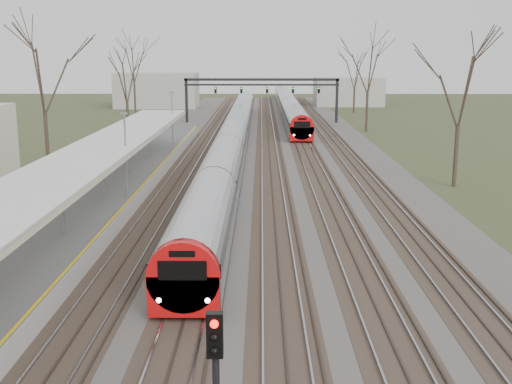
# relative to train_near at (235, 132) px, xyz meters

# --- Properties ---
(track_bed) EXTENTS (24.00, 160.00, 0.22)m
(track_bed) POSITION_rel_train_near_xyz_m (2.76, -7.96, -1.42)
(track_bed) COLOR #474442
(track_bed) RESTS_ON ground
(platform) EXTENTS (3.50, 69.00, 1.00)m
(platform) POSITION_rel_train_near_xyz_m (-6.55, -25.46, -0.98)
(platform) COLOR #9E9B93
(platform) RESTS_ON ground
(canopy) EXTENTS (4.10, 50.00, 3.11)m
(canopy) POSITION_rel_train_near_xyz_m (-6.55, -29.97, 2.45)
(canopy) COLOR slate
(canopy) RESTS_ON platform
(signal_gantry) EXTENTS (21.00, 0.59, 6.08)m
(signal_gantry) POSITION_rel_train_near_xyz_m (2.79, 22.03, 3.43)
(signal_gantry) COLOR black
(signal_gantry) RESTS_ON ground
(tree_west_far) EXTENTS (5.50, 5.50, 11.33)m
(tree_west_far) POSITION_rel_train_near_xyz_m (-14.50, -14.96, 6.54)
(tree_west_far) COLOR #2D231C
(tree_west_far) RESTS_ON ground
(tree_east_far) EXTENTS (5.00, 5.00, 10.30)m
(tree_east_far) POSITION_rel_train_near_xyz_m (16.50, -20.96, 5.81)
(tree_east_far) COLOR #2D231C
(tree_east_far) RESTS_ON ground
(train_near) EXTENTS (2.62, 90.21, 3.05)m
(train_near) POSITION_rel_train_near_xyz_m (0.00, 0.00, 0.00)
(train_near) COLOR #AFB1B9
(train_near) RESTS_ON ground
(train_far) EXTENTS (2.62, 75.21, 3.05)m
(train_far) POSITION_rel_train_near_xyz_m (7.00, 38.68, 0.00)
(train_far) COLOR #AFB1B9
(train_far) RESTS_ON ground
(signal_post) EXTENTS (0.35, 0.45, 4.10)m
(signal_post) POSITION_rel_train_near_xyz_m (1.75, -53.34, 1.25)
(signal_post) COLOR black
(signal_post) RESTS_ON ground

